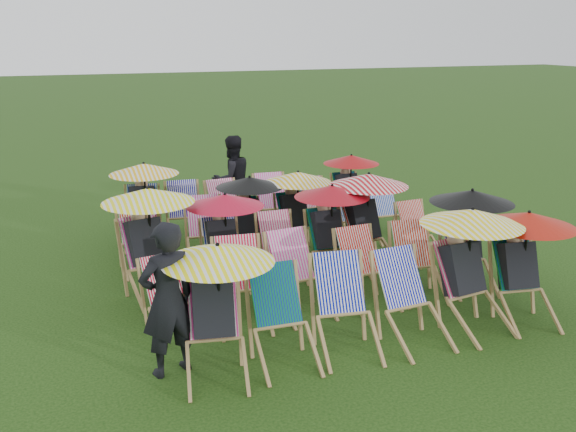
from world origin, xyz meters
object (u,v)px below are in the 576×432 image
object	(u,v)px
deckchair_0	(216,309)
person_left	(168,299)
deckchair_5	(525,265)
deckchair_29	(351,187)
person_rear	(232,180)

from	to	relation	value
deckchair_0	person_left	bearing A→B (deg)	166.33
person_left	deckchair_5	bearing A→B (deg)	160.48
deckchair_29	person_rear	xyz separation A→B (m)	(-2.09, 0.68, 0.17)
deckchair_0	deckchair_5	bearing A→B (deg)	9.69
person_left	person_rear	distance (m)	5.51
deckchair_5	deckchair_29	distance (m)	4.67
deckchair_5	deckchair_29	world-z (taller)	deckchair_5
person_rear	deckchair_0	bearing A→B (deg)	58.53
deckchair_0	person_rear	xyz separation A→B (m)	(1.74, 5.27, 0.09)
deckchair_29	person_rear	world-z (taller)	person_rear
deckchair_0	deckchair_5	world-z (taller)	deckchair_0
person_left	deckchair_0	bearing A→B (deg)	139.70
deckchair_5	person_left	xyz separation A→B (m)	(-4.28, 0.29, 0.11)
person_left	person_rear	size ratio (longest dim) A/B	1.01
deckchair_5	deckchair_29	bearing A→B (deg)	99.73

